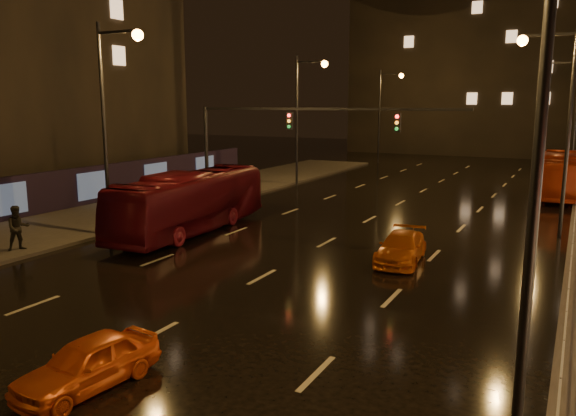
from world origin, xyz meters
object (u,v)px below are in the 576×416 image
at_px(bus_red, 191,202).
at_px(bus_curb, 560,175).
at_px(taxi_near, 88,363).
at_px(taxi_far, 401,248).
at_px(pedestrian_b, 18,228).

bearing_deg(bus_red, bus_curb, 48.35).
distance_m(bus_curb, taxi_near, 35.93).
distance_m(taxi_near, taxi_far, 13.84).
distance_m(bus_red, bus_curb, 26.39).
distance_m(taxi_near, pedestrian_b, 13.68).
height_order(bus_red, bus_curb, bus_red).
height_order(bus_red, taxi_near, bus_red).
relative_size(bus_curb, taxi_far, 2.66).
height_order(bus_curb, taxi_far, bus_curb).
xyz_separation_m(taxi_far, pedestrian_b, (-15.00, -6.34, 0.53)).
height_order(bus_red, pedestrian_b, bus_red).
bearing_deg(pedestrian_b, taxi_near, -97.12).
relative_size(taxi_near, taxi_far, 0.85).
relative_size(taxi_near, pedestrian_b, 1.78).
height_order(taxi_near, pedestrian_b, pedestrian_b).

